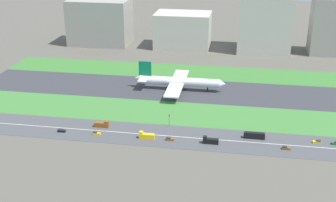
{
  "coord_description": "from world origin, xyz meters",
  "views": [
    {
      "loc": [
        44.37,
        -290.07,
        111.29
      ],
      "look_at": [
        1.59,
        -36.5,
        6.0
      ],
      "focal_mm": 47.18,
      "sensor_mm": 36.0,
      "label": 1
    }
  ],
  "objects_px": {
    "truck_0": "(146,136)",
    "car_1": "(317,142)",
    "airliner": "(178,81)",
    "office_tower": "(265,24)",
    "car_0": "(61,130)",
    "bus_1": "(254,136)",
    "truck_2": "(210,141)",
    "traffic_light": "(169,119)",
    "car_2": "(286,148)",
    "hangar_building": "(183,30)",
    "car_5": "(170,139)",
    "truck_1": "(102,124)",
    "terminal_building": "(100,22)",
    "fuel_tank_west": "(178,28)",
    "car_4": "(336,143)",
    "car_3": "(96,133)"
  },
  "relations": [
    {
      "from": "office_tower",
      "to": "car_5",
      "type": "bearing_deg",
      "value": -106.05
    },
    {
      "from": "car_1",
      "to": "car_3",
      "type": "bearing_deg",
      "value": -175.27
    },
    {
      "from": "office_tower",
      "to": "car_4",
      "type": "bearing_deg",
      "value": -79.53
    },
    {
      "from": "car_2",
      "to": "traffic_light",
      "type": "relative_size",
      "value": 0.61
    },
    {
      "from": "truck_0",
      "to": "car_1",
      "type": "xyz_separation_m",
      "value": [
        92.09,
        10.0,
        -0.75
      ]
    },
    {
      "from": "traffic_light",
      "to": "fuel_tank_west",
      "type": "xyz_separation_m",
      "value": [
        -26.75,
        219.01,
        3.37
      ]
    },
    {
      "from": "fuel_tank_west",
      "to": "terminal_building",
      "type": "bearing_deg",
      "value": -147.09
    },
    {
      "from": "car_5",
      "to": "car_3",
      "type": "relative_size",
      "value": 1.0
    },
    {
      "from": "truck_0",
      "to": "hangar_building",
      "type": "relative_size",
      "value": 0.16
    },
    {
      "from": "car_5",
      "to": "terminal_building",
      "type": "xyz_separation_m",
      "value": [
        -99.51,
        192.0,
        20.38
      ]
    },
    {
      "from": "truck_2",
      "to": "truck_1",
      "type": "relative_size",
      "value": 1.0
    },
    {
      "from": "airliner",
      "to": "car_3",
      "type": "relative_size",
      "value": 14.77
    },
    {
      "from": "car_0",
      "to": "bus_1",
      "type": "bearing_deg",
      "value": -174.71
    },
    {
      "from": "truck_0",
      "to": "car_4",
      "type": "distance_m",
      "value": 102.3
    },
    {
      "from": "traffic_light",
      "to": "terminal_building",
      "type": "relative_size",
      "value": 0.13
    },
    {
      "from": "car_0",
      "to": "fuel_tank_west",
      "type": "height_order",
      "value": "fuel_tank_west"
    },
    {
      "from": "car_2",
      "to": "terminal_building",
      "type": "xyz_separation_m",
      "value": [
        -161.36,
        192.0,
        20.38
      ]
    },
    {
      "from": "car_5",
      "to": "traffic_light",
      "type": "distance_m",
      "value": 18.59
    },
    {
      "from": "car_2",
      "to": "hangar_building",
      "type": "relative_size",
      "value": 0.09
    },
    {
      "from": "office_tower",
      "to": "hangar_building",
      "type": "bearing_deg",
      "value": 180.0
    },
    {
      "from": "car_0",
      "to": "truck_1",
      "type": "height_order",
      "value": "truck_1"
    },
    {
      "from": "office_tower",
      "to": "terminal_building",
      "type": "bearing_deg",
      "value": 180.0
    },
    {
      "from": "airliner",
      "to": "car_3",
      "type": "height_order",
      "value": "airliner"
    },
    {
      "from": "traffic_light",
      "to": "office_tower",
      "type": "xyz_separation_m",
      "value": [
        58.47,
        174.01,
        20.82
      ]
    },
    {
      "from": "car_5",
      "to": "truck_2",
      "type": "bearing_deg",
      "value": 180.0
    },
    {
      "from": "car_3",
      "to": "car_2",
      "type": "bearing_deg",
      "value": -180.0
    },
    {
      "from": "car_5",
      "to": "hangar_building",
      "type": "height_order",
      "value": "hangar_building"
    },
    {
      "from": "hangar_building",
      "to": "bus_1",
      "type": "bearing_deg",
      "value": -70.4
    },
    {
      "from": "car_0",
      "to": "hangar_building",
      "type": "xyz_separation_m",
      "value": [
        43.26,
        192.0,
        15.29
      ]
    },
    {
      "from": "airliner",
      "to": "office_tower",
      "type": "distance_m",
      "value": 131.34
    },
    {
      "from": "airliner",
      "to": "bus_1",
      "type": "distance_m",
      "value": 86.19
    },
    {
      "from": "truck_0",
      "to": "car_3",
      "type": "distance_m",
      "value": 28.79
    },
    {
      "from": "car_0",
      "to": "fuel_tank_west",
      "type": "distance_m",
      "value": 239.32
    },
    {
      "from": "terminal_building",
      "to": "office_tower",
      "type": "height_order",
      "value": "office_tower"
    },
    {
      "from": "car_2",
      "to": "hangar_building",
      "type": "bearing_deg",
      "value": -67.1
    },
    {
      "from": "airliner",
      "to": "bus_1",
      "type": "xyz_separation_m",
      "value": [
        52.78,
        -68.0,
        -4.41
      ]
    },
    {
      "from": "car_5",
      "to": "truck_0",
      "type": "bearing_deg",
      "value": 0.0
    },
    {
      "from": "car_4",
      "to": "terminal_building",
      "type": "xyz_separation_m",
      "value": [
        -188.36,
        182.0,
        20.38
      ]
    },
    {
      "from": "truck_1",
      "to": "bus_1",
      "type": "xyz_separation_m",
      "value": [
        87.15,
        0.0,
        0.15
      ]
    },
    {
      "from": "truck_0",
      "to": "hangar_building",
      "type": "height_order",
      "value": "hangar_building"
    },
    {
      "from": "truck_1",
      "to": "office_tower",
      "type": "relative_size",
      "value": 0.17
    },
    {
      "from": "truck_2",
      "to": "traffic_light",
      "type": "distance_m",
      "value": 31.21
    },
    {
      "from": "truck_2",
      "to": "truck_1",
      "type": "distance_m",
      "value": 64.49
    },
    {
      "from": "truck_0",
      "to": "fuel_tank_west",
      "type": "bearing_deg",
      "value": -85.89
    },
    {
      "from": "car_1",
      "to": "fuel_tank_west",
      "type": "bearing_deg",
      "value": 115.67
    },
    {
      "from": "truck_0",
      "to": "bus_1",
      "type": "distance_m",
      "value": 59.37
    },
    {
      "from": "car_5",
      "to": "car_1",
      "type": "bearing_deg",
      "value": -172.8
    },
    {
      "from": "truck_1",
      "to": "office_tower",
      "type": "distance_m",
      "value": 207.48
    },
    {
      "from": "truck_0",
      "to": "car_0",
      "type": "relative_size",
      "value": 1.91
    },
    {
      "from": "car_2",
      "to": "airliner",
      "type": "bearing_deg",
      "value": -48.48
    }
  ]
}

